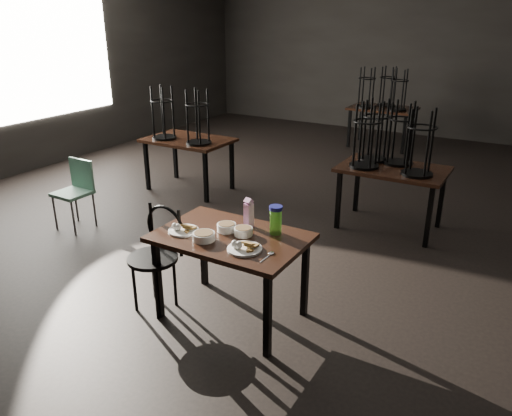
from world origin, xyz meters
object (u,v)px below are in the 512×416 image
Objects in this scene: juice_carton at (249,213)px; water_bottle at (276,220)px; main_table at (231,244)px; bentwood_chair at (158,250)px; school_chair at (76,187)px.

water_bottle is (0.26, -0.02, 0.00)m from juice_carton.
main_table is 5.09× the size of water_bottle.
juice_carton is 0.28× the size of bentwood_chair.
school_chair is (-2.63, 0.69, -0.18)m from main_table.
bentwood_chair is 1.11× the size of school_chair.
main_table is 0.41m from water_bottle.
juice_carton is 0.26m from water_bottle.
juice_carton is at bearing -8.33° from school_chair.
bentwood_chair is (-0.66, -0.40, -0.33)m from juice_carton.
school_chair reaches higher than main_table.
main_table is at bearing -13.26° from school_chair.
juice_carton is (0.03, 0.23, 0.19)m from main_table.
water_bottle is 0.29× the size of school_chair.
water_bottle is 1.06m from bentwood_chair.
main_table is at bearing -143.25° from water_bottle.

